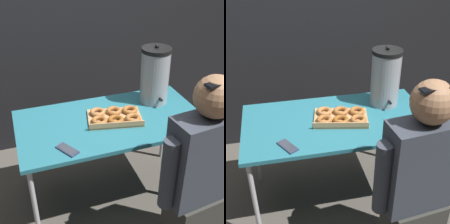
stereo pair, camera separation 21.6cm
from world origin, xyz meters
The scene contains 7 objects.
ground_plane centered at (0.00, 0.00, 0.00)m, with size 12.00×12.00×0.00m, color #4C473F.
back_wall centered at (0.00, 0.95, 1.32)m, with size 6.00×0.11×2.64m.
folding_table centered at (0.00, 0.00, 0.67)m, with size 1.30×0.70×0.72m.
donut_box centered at (0.03, -0.01, 0.74)m, with size 0.42×0.33×0.05m.
coffee_urn centered at (0.40, 0.15, 0.93)m, with size 0.22×0.25×0.45m.
cell_phone centered at (-0.36, -0.25, 0.72)m, with size 0.13×0.16×0.01m.
person_seated centered at (0.34, -0.63, 0.61)m, with size 0.56×0.26×1.27m.
Camera 2 is at (-0.39, -1.81, 1.88)m, focal length 50.00 mm.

